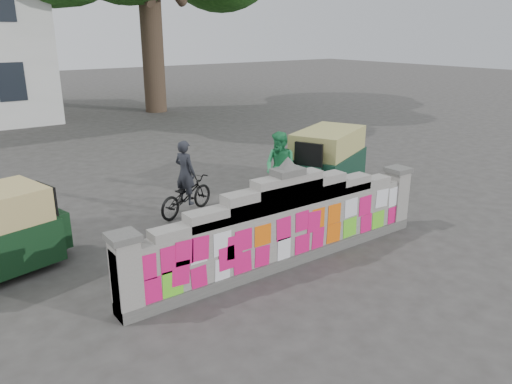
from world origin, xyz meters
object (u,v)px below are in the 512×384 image
(cyclist_rider, at_px, (186,183))
(pedestrian, at_px, (281,168))
(rickshaw_right, at_px, (327,159))
(cyclist_bike, at_px, (186,195))

(cyclist_rider, relative_size, pedestrian, 0.84)
(cyclist_rider, xyz_separation_m, pedestrian, (2.25, -0.67, 0.14))
(pedestrian, bearing_deg, rickshaw_right, 77.57)
(cyclist_bike, relative_size, pedestrian, 0.94)
(rickshaw_right, bearing_deg, cyclist_rider, -32.20)
(cyclist_bike, distance_m, rickshaw_right, 3.97)
(cyclist_bike, height_order, cyclist_rider, cyclist_rider)
(pedestrian, distance_m, rickshaw_right, 1.67)
(rickshaw_right, bearing_deg, cyclist_bike, -32.20)
(cyclist_rider, xyz_separation_m, rickshaw_right, (3.92, -0.54, 0.09))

